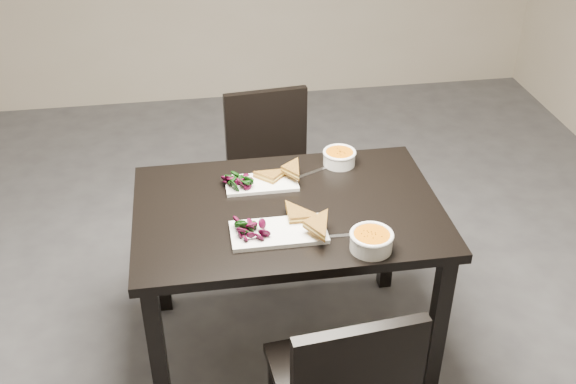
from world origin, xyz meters
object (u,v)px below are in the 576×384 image
object	(u,v)px
soup_bowl_near	(371,240)
table	(288,227)
chair_far	(272,166)
soup_bowl_far	(339,157)
plate_far	(261,183)
plate_near	(279,232)

from	to	relation	value
soup_bowl_near	table	bearing A→B (deg)	129.02
table	chair_far	xyz separation A→B (m)	(0.04, 0.76, -0.17)
chair_far	soup_bowl_far	bearing A→B (deg)	-69.42
soup_bowl_far	plate_far	bearing A→B (deg)	-161.83
chair_far	soup_bowl_far	distance (m)	0.61
soup_bowl_near	plate_near	bearing A→B (deg)	156.20
soup_bowl_near	plate_far	world-z (taller)	soup_bowl_near
plate_far	soup_bowl_far	distance (m)	0.37
plate_near	soup_bowl_near	xyz separation A→B (m)	(0.31, -0.14, 0.03)
table	soup_bowl_near	distance (m)	0.42
soup_bowl_near	plate_far	bearing A→B (deg)	124.41
table	plate_far	world-z (taller)	plate_far
table	soup_bowl_far	distance (m)	0.42
table	soup_bowl_near	world-z (taller)	soup_bowl_near
table	plate_near	size ratio (longest dim) A/B	3.40
soup_bowl_near	soup_bowl_far	distance (m)	0.60
table	soup_bowl_near	bearing A→B (deg)	-50.98
chair_far	soup_bowl_near	distance (m)	1.14
plate_far	soup_bowl_far	xyz separation A→B (m)	(0.35, 0.12, 0.03)
soup_bowl_near	soup_bowl_far	size ratio (longest dim) A/B	1.10
table	soup_bowl_far	xyz separation A→B (m)	(0.27, 0.29, 0.14)
table	soup_bowl_near	size ratio (longest dim) A/B	7.59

